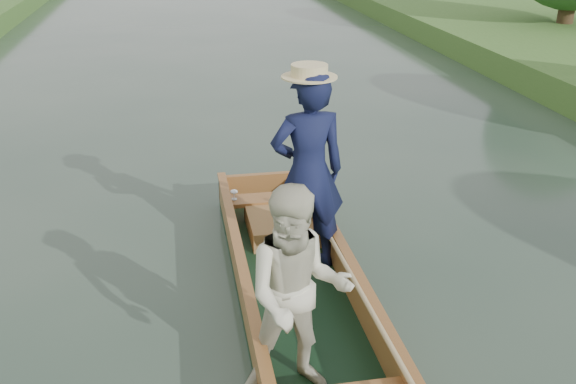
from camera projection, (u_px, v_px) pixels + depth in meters
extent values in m
plane|color=#283D30|center=(299.00, 309.00, 6.05)|extent=(120.00, 120.00, 0.00)
cylinder|color=#47331E|center=(568.00, 2.00, 17.60)|extent=(0.44, 0.44, 2.35)
cube|color=black|center=(299.00, 306.00, 6.03)|extent=(1.10, 5.00, 0.08)
cube|color=#8F5D2C|center=(245.00, 293.00, 5.87)|extent=(0.08, 5.00, 0.32)
cube|color=#8F5D2C|center=(352.00, 282.00, 6.04)|extent=(0.08, 5.00, 0.32)
cube|color=#8F5D2C|center=(262.00, 185.00, 8.17)|extent=(1.10, 0.08, 0.32)
cube|color=#8F5D2C|center=(244.00, 276.00, 5.80)|extent=(0.10, 5.00, 0.04)
cube|color=#8F5D2C|center=(353.00, 266.00, 5.97)|extent=(0.10, 5.00, 0.04)
cube|color=#8F5D2C|center=(269.00, 199.00, 7.64)|extent=(0.94, 0.30, 0.05)
imported|color=#101534|center=(308.00, 173.00, 6.25)|extent=(0.78, 0.55, 2.05)
cylinder|color=beige|center=(309.00, 73.00, 5.86)|extent=(0.52, 0.52, 0.12)
imported|color=beige|center=(298.00, 294.00, 4.62)|extent=(0.86, 0.70, 1.67)
cube|color=#A15034|center=(286.00, 223.00, 7.29)|extent=(0.85, 0.90, 0.22)
sphere|color=tan|center=(310.00, 208.00, 7.16)|extent=(0.19, 0.19, 0.19)
sphere|color=tan|center=(310.00, 197.00, 7.09)|extent=(0.14, 0.14, 0.14)
sphere|color=tan|center=(306.00, 193.00, 7.06)|extent=(0.05, 0.05, 0.05)
sphere|color=tan|center=(315.00, 192.00, 7.08)|extent=(0.05, 0.05, 0.05)
sphere|color=tan|center=(311.00, 201.00, 7.05)|extent=(0.06, 0.06, 0.06)
sphere|color=tan|center=(303.00, 207.00, 7.12)|extent=(0.06, 0.06, 0.06)
sphere|color=tan|center=(318.00, 206.00, 7.14)|extent=(0.06, 0.06, 0.06)
sphere|color=tan|center=(306.00, 216.00, 7.16)|extent=(0.07, 0.07, 0.07)
sphere|color=tan|center=(314.00, 216.00, 7.17)|extent=(0.07, 0.07, 0.07)
cylinder|color=silver|center=(234.00, 199.00, 7.56)|extent=(0.07, 0.07, 0.01)
cylinder|color=silver|center=(234.00, 196.00, 7.55)|extent=(0.01, 0.01, 0.08)
ellipsoid|color=silver|center=(234.00, 192.00, 7.53)|extent=(0.09, 0.09, 0.05)
cylinder|color=tan|center=(357.00, 286.00, 5.56)|extent=(0.04, 4.02, 0.18)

